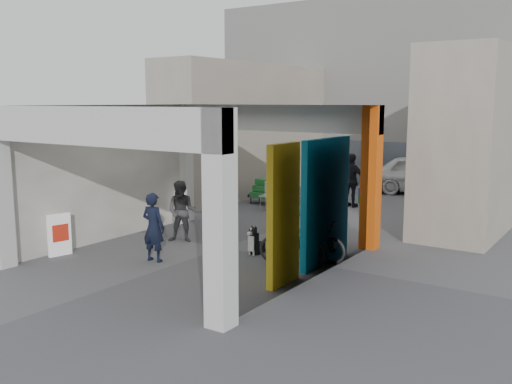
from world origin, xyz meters
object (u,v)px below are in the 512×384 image
Objects in this scene: bicycle_rear at (292,245)px; produce_stand at (268,194)px; man_with_dog at (153,227)px; man_elderly at (312,215)px; border_collie at (255,242)px; man_crates at (352,180)px; cafe_set at (287,199)px; bicycle_front at (311,239)px; white_van at (425,175)px; man_back_turned at (182,211)px.

produce_stand is at bearing 26.65° from bicycle_rear.
man_elderly is (2.38, 3.06, 0.05)m from man_with_dog.
man_with_dog is at bearing -131.90° from border_collie.
man_crates is (-1.51, 5.61, 0.09)m from man_elderly.
produce_stand is 6.16m from man_elderly.
man_crates is (1.62, 1.54, 0.59)m from cafe_set.
border_collie is 6.95m from man_crates.
bicycle_front is 0.68m from bicycle_rear.
man_elderly is 0.94× the size of bicycle_front.
man_crates is at bearing 150.40° from white_van.
cafe_set is at bearing -89.30° from man_with_dog.
cafe_set is 0.96× the size of man_back_turned.
man_crates is at bearing 43.54° from cafe_set.
man_with_dog is at bearing -132.55° from man_elderly.
man_with_dog reaches higher than cafe_set.
man_crates reaches higher than bicycle_rear.
border_collie is 2.28m from man_back_turned.
border_collie is 0.16× the size of white_van.
man_back_turned is 3.47m from bicycle_rear.
border_collie is 2.42m from man_with_dog.
border_collie is at bearing -66.69° from cafe_set.
man_with_dog is (-1.55, -1.78, 0.51)m from border_collie.
border_collie is 0.40× the size of bicycle_front.
man_back_turned is 1.01× the size of bicycle_rear.
man_elderly is at bearing 31.27° from bicycle_front.
man_elderly is 1.13m from bicycle_front.
bicycle_front is at bearing 13.34° from border_collie.
man_elderly is at bearing -52.40° from cafe_set.
produce_stand is 0.82× the size of man_back_turned.
bicycle_front is (0.51, -0.94, -0.37)m from man_elderly.
man_back_turned is 7.12m from man_crates.
produce_stand is at bearing 75.30° from man_back_turned.
man_with_dog is 3.60m from bicycle_front.
produce_stand is 0.70× the size of man_crates.
bicycle_rear is 0.35× the size of white_van.
produce_stand is 7.18m from bicycle_front.
man_elderly reaches higher than man_back_turned.
white_van is (2.04, 12.89, -0.03)m from man_with_dog.
cafe_set is at bearing 50.09° from man_crates.
produce_stand is 5.95m from man_back_turned.
produce_stand is 2.96m from man_crates.
man_back_turned is at bearing 152.27° from white_van.
cafe_set is 0.83× the size of man_crates.
produce_stand reaches higher than border_collie.
man_back_turned is at bearing 84.01° from man_crates.
man_with_dog reaches higher than produce_stand.
white_van reaches higher than bicycle_front.
bicycle_front reaches higher than cafe_set.
man_elderly reaches higher than border_collie.
man_crates is at bearing 100.29° from man_elderly.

